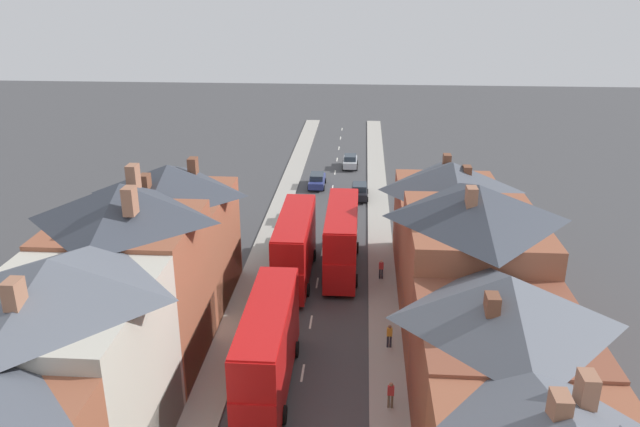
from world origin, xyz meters
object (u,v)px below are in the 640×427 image
object	(u,v)px
double_decker_bus_lead	(268,346)
pedestrian_mid_right	(389,335)
car_parked_right_a	(295,214)
car_mid_white	(360,191)
car_near_blue	(288,239)
car_parked_left_b	(350,161)
double_decker_bus_mid_street	(295,245)
double_decker_bus_far_approaching	(342,238)
car_mid_black	(317,180)
car_near_silver	(268,304)
pedestrian_far_left	(381,268)
pedestrian_mid_left	(391,394)

from	to	relation	value
double_decker_bus_lead	pedestrian_mid_right	bearing A→B (deg)	32.72
car_parked_right_a	pedestrian_mid_right	xyz separation A→B (m)	(8.39, -22.03, 0.23)
double_decker_bus_lead	car_mid_white	xyz separation A→B (m)	(4.91, 34.10, -1.97)
car_near_blue	car_parked_left_b	bearing A→B (deg)	79.17
car_mid_white	car_near_blue	bearing A→B (deg)	-114.06
double_decker_bus_mid_street	double_decker_bus_far_approaching	size ratio (longest dim) A/B	1.00
car_near_blue	double_decker_bus_mid_street	bearing A→B (deg)	-77.60
double_decker_bus_lead	double_decker_bus_mid_street	size ratio (longest dim) A/B	1.00
car_mid_black	pedestrian_mid_right	distance (m)	33.92
double_decker_bus_mid_street	car_mid_black	world-z (taller)	double_decker_bus_mid_street
car_mid_black	car_mid_white	xyz separation A→B (m)	(4.90, -3.63, 0.02)
car_mid_black	double_decker_bus_mid_street	bearing A→B (deg)	-90.02
double_decker_bus_mid_street	double_decker_bus_far_approaching	distance (m)	4.04
car_near_silver	car_parked_left_b	size ratio (longest dim) A/B	1.11
car_mid_black	car_mid_white	bearing A→B (deg)	-36.55
car_parked_right_a	pedestrian_far_left	world-z (taller)	pedestrian_far_left
car_parked_right_a	car_parked_left_b	distance (m)	19.85
car_mid_black	car_parked_left_b	world-z (taller)	car_parked_left_b
double_decker_bus_lead	car_parked_left_b	bearing A→B (deg)	85.50
double_decker_bus_lead	car_mid_white	size ratio (longest dim) A/B	2.42
pedestrian_mid_right	car_near_blue	bearing A→B (deg)	118.21
car_parked_right_a	car_mid_black	xyz separation A→B (m)	(1.30, 11.14, 0.02)
double_decker_bus_mid_street	car_parked_left_b	world-z (taller)	double_decker_bus_mid_street
car_near_silver	pedestrian_mid_right	bearing A→B (deg)	-25.07
car_near_blue	pedestrian_mid_right	xyz separation A→B (m)	(8.39, -15.65, 0.19)
double_decker_bus_far_approaching	car_near_blue	size ratio (longest dim) A/B	2.63
double_decker_bus_far_approaching	car_mid_black	size ratio (longest dim) A/B	2.40
double_decker_bus_far_approaching	car_mid_white	world-z (taller)	double_decker_bus_far_approaching
car_parked_right_a	car_near_silver	bearing A→B (deg)	-90.00
car_near_blue	pedestrian_mid_left	bearing A→B (deg)	-69.20
car_near_blue	car_parked_left_b	distance (m)	26.08
double_decker_bus_mid_street	car_mid_black	xyz separation A→B (m)	(0.01, 23.39, -1.99)
double_decker_bus_mid_street	pedestrian_mid_right	distance (m)	12.21
double_decker_bus_mid_street	pedestrian_mid_right	xyz separation A→B (m)	(7.10, -9.78, -1.78)
car_parked_right_a	car_mid_white	distance (m)	9.74
car_parked_right_a	pedestrian_mid_right	bearing A→B (deg)	-69.14
car_parked_right_a	pedestrian_mid_right	world-z (taller)	pedestrian_mid_right
car_mid_white	pedestrian_mid_left	xyz separation A→B (m)	(2.05, -35.61, 0.19)
car_parked_left_b	pedestrian_mid_left	world-z (taller)	pedestrian_mid_left
car_parked_right_a	car_mid_black	world-z (taller)	car_mid_black
double_decker_bus_far_approaching	car_mid_white	size ratio (longest dim) A/B	2.42
car_near_blue	car_mid_white	xyz separation A→B (m)	(6.20, 13.89, 0.00)
double_decker_bus_mid_street	double_decker_bus_far_approaching	world-z (taller)	same
car_mid_black	car_parked_left_b	xyz separation A→B (m)	(3.60, 8.10, 0.02)
car_parked_right_a	pedestrian_mid_left	size ratio (longest dim) A/B	2.40
double_decker_bus_far_approaching	car_near_silver	xyz separation A→B (m)	(-4.89, -7.68, -2.01)
double_decker_bus_lead	car_parked_left_b	xyz separation A→B (m)	(3.61, 45.83, -1.97)
car_near_silver	car_parked_left_b	world-z (taller)	car_parked_left_b
car_parked_left_b	double_decker_bus_mid_street	bearing A→B (deg)	-96.54
car_mid_black	pedestrian_far_left	world-z (taller)	pedestrian_far_left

